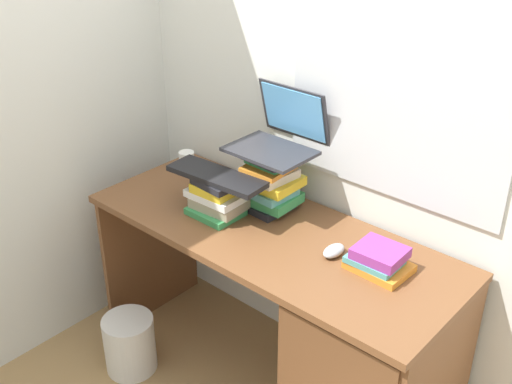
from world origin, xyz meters
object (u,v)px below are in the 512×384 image
Objects in this scene: computer_mouse at (334,251)px; desk at (346,349)px; book_stack_tall at (269,182)px; wastebasket at (130,344)px; laptop at (280,135)px; keyboard at (217,176)px; book_stack_side at (378,260)px; mug at (187,162)px; book_stack_keyboard_riser at (217,197)px.

desk is at bearing -23.08° from computer_mouse.
wastebasket is (-0.39, -0.49, -0.75)m from book_stack_tall.
book_stack_tall is (-0.52, 0.16, 0.47)m from desk.
keyboard is at bearing -117.63° from laptop.
mug is at bearing 175.17° from book_stack_side.
keyboard is 0.91m from wastebasket.
wastebasket is (-0.26, -0.32, -0.81)m from keyboard.
wastebasket is (-0.79, -0.38, -0.65)m from computer_mouse.
desk is 0.40m from book_stack_side.
mug is (-0.91, 0.12, 0.03)m from computer_mouse.
keyboard is (-0.12, -0.18, 0.05)m from book_stack_tall.
book_stack_side is at bearing -8.17° from book_stack_tall.
book_stack_keyboard_riser is 0.10m from keyboard.
book_stack_tall reaches higher than book_stack_keyboard_riser.
laptop reaches higher than computer_mouse.
book_stack_side is (0.05, 0.08, 0.39)m from desk.
desk is 0.72m from book_stack_tall.
book_stack_keyboard_riser reaches higher than mug.
book_stack_side is 2.06× the size of computer_mouse.
desk is 7.19× the size of book_stack_side.
wastebasket is (0.12, -0.50, -0.68)m from mug.
laptop is 1.23× the size of wastebasket.
book_stack_tall is 0.59m from book_stack_side.
book_stack_side is at bearing 7.76° from book_stack_keyboard_riser.
mug is at bearing 170.65° from desk.
desk is 0.83m from keyboard.
keyboard reaches higher than computer_mouse.
book_stack_side reaches higher than wastebasket.
mug reaches higher than wastebasket.
wastebasket is (-0.39, -0.56, -0.94)m from laptop.
mug reaches higher than computer_mouse.
mug is (-0.38, 0.19, -0.12)m from keyboard.
book_stack_tall is at bearing 164.74° from computer_mouse.
book_stack_tall is 1.17× the size of book_stack_side.
book_stack_tall reaches higher than mug.
book_stack_tall is 1.06× the size of book_stack_keyboard_riser.
book_stack_keyboard_riser is 0.36m from laptop.
book_stack_tall is at bearing -0.96° from mug.
book_stack_keyboard_riser is at bearing -118.10° from laptop.
laptop is at bearing 61.90° from book_stack_keyboard_riser.
book_stack_side is 0.65× the size of laptop.
book_stack_side is at bearing 55.37° from desk.
laptop reaches higher than book_stack_tall.
mug is at bearing 153.67° from book_stack_keyboard_riser.
keyboard reaches higher than mug.
book_stack_tall is at bearing 51.09° from keyboard.
laptop is 0.57m from mug.
keyboard is at bearing -124.55° from book_stack_tall.
book_stack_side reaches higher than desk.
mug is (-1.02, 0.17, 0.40)m from desk.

